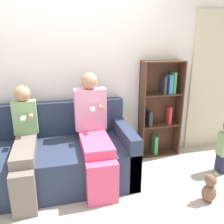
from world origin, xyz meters
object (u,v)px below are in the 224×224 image
at_px(adult_seated, 94,129).
at_px(teddy_bear, 210,189).
at_px(couch, 50,159).
at_px(bookshelf, 160,108).
at_px(child_seated, 24,143).

height_order(adult_seated, teddy_bear, adult_seated).
bearing_deg(adult_seated, teddy_bear, -33.01).
bearing_deg(adult_seated, couch, 171.62).
distance_m(couch, bookshelf, 1.70).
bearing_deg(bookshelf, couch, -166.65).
bearing_deg(child_seated, adult_seated, 2.83).
distance_m(couch, adult_seated, 0.66).
distance_m(bookshelf, teddy_bear, 1.32).
relative_size(couch, teddy_bear, 6.00).
height_order(child_seated, teddy_bear, child_seated).
bearing_deg(teddy_bear, couch, 154.07).
distance_m(child_seated, teddy_bear, 2.09).
relative_size(adult_seated, bookshelf, 0.93).
relative_size(adult_seated, teddy_bear, 3.90).
height_order(couch, teddy_bear, couch).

